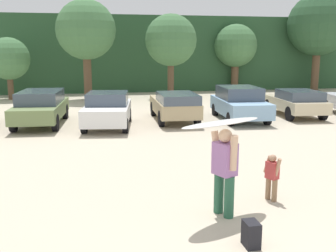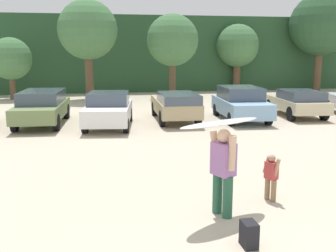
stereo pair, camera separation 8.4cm
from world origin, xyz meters
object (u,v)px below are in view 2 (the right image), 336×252
parked_car_sky_blue (241,103)px  backpack_dropped (249,234)px  parked_car_tan (176,105)px  parked_car_champagne (297,102)px  parked_car_olive_green (42,106)px  parked_car_white (109,109)px  surfboard_white (221,123)px  person_adult (223,167)px  person_child (271,175)px

parked_car_sky_blue → backpack_dropped: parked_car_sky_blue is taller
parked_car_tan → parked_car_champagne: bearing=-86.5°
parked_car_champagne → parked_car_olive_green: bearing=93.9°
parked_car_olive_green → parked_car_sky_blue: parked_car_sky_blue is taller
parked_car_white → surfboard_white: size_ratio=2.06×
parked_car_champagne → person_adult: size_ratio=2.39×
parked_car_champagne → person_adult: (-7.50, -10.87, 0.28)m
parked_car_sky_blue → surfboard_white: bearing=160.9°
parked_car_sky_blue → parked_car_champagne: (3.13, 0.39, -0.08)m
parked_car_white → parked_car_champagne: parked_car_white is taller
parked_car_champagne → person_child: 12.03m
parked_car_sky_blue → person_child: bearing=166.8°
person_child → parked_car_champagne: bearing=-144.4°
parked_car_white → person_child: 9.87m
parked_car_tan → person_child: 10.15m
surfboard_white → backpack_dropped: surfboard_white is taller
parked_car_tan → backpack_dropped: size_ratio=10.05×
parked_car_olive_green → parked_car_white: (2.90, -1.07, -0.06)m
surfboard_white → backpack_dropped: size_ratio=4.59×
parked_car_olive_green → parked_car_champagne: 12.28m
parked_car_tan → backpack_dropped: 12.14m
parked_car_olive_green → person_adult: person_adult is taller
parked_car_white → person_adult: size_ratio=2.38×
person_adult → backpack_dropped: size_ratio=3.98×
parked_car_white → person_adult: bearing=-160.9°
person_child → backpack_dropped: size_ratio=2.35×
surfboard_white → person_child: bearing=174.3°
parked_car_sky_blue → parked_car_champagne: size_ratio=1.01×
parked_car_white → parked_car_champagne: 9.43m
backpack_dropped → parked_car_champagne: bearing=58.6°
parked_car_tan → surfboard_white: bearing=175.0°
parked_car_champagne → parked_car_sky_blue: bearing=101.6°
parked_car_sky_blue → parked_car_champagne: parked_car_sky_blue is taller
parked_car_sky_blue → backpack_dropped: size_ratio=9.64×
parked_car_olive_green → parked_car_champagne: size_ratio=1.10×
parked_car_white → parked_car_champagne: size_ratio=1.00×
parked_car_white → backpack_dropped: size_ratio=9.47×
parked_car_champagne → person_child: (-6.19, -10.31, -0.14)m
parked_car_tan → surfboard_white: (-1.32, -10.66, 1.14)m
person_adult → backpack_dropped: person_adult is taller
parked_car_olive_green → parked_car_sky_blue: (9.15, -0.49, -0.01)m
parked_car_tan → person_adult: bearing=175.4°
parked_car_white → backpack_dropped: (1.91, -11.26, -0.55)m
parked_car_tan → person_adult: (-1.25, -10.71, 0.24)m
parked_car_sky_blue → parked_car_tan: bearing=89.7°
person_adult → parked_car_white: bearing=-102.6°
parked_car_champagne → surfboard_white: size_ratio=2.07×
person_adult → parked_car_olive_green: bearing=-89.9°
person_child → surfboard_white: (-1.37, -0.52, 1.32)m
parked_car_white → parked_car_champagne: bearing=-75.7°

